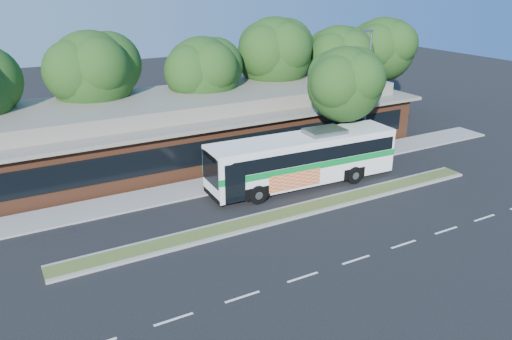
# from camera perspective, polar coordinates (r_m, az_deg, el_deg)

# --- Properties ---
(ground) EXTENTS (120.00, 120.00, 0.00)m
(ground) POSITION_cam_1_polar(r_m,az_deg,el_deg) (27.62, 4.74, -5.46)
(ground) COLOR black
(ground) RESTS_ON ground
(median_strip) EXTENTS (26.00, 1.10, 0.15)m
(median_strip) POSITION_cam_1_polar(r_m,az_deg,el_deg) (28.04, 4.06, -4.84)
(median_strip) COLOR #455122
(median_strip) RESTS_ON ground
(sidewalk) EXTENTS (44.00, 2.60, 0.12)m
(sidewalk) POSITION_cam_1_polar(r_m,az_deg,el_deg) (32.62, -1.45, -0.96)
(sidewalk) COLOR gray
(sidewalk) RESTS_ON ground
(plaza_building) EXTENTS (33.20, 11.20, 4.45)m
(plaza_building) POSITION_cam_1_polar(r_m,az_deg,el_deg) (37.61, -6.15, 5.29)
(plaza_building) COLOR brown
(plaza_building) RESTS_ON ground
(lamp_post) EXTENTS (0.93, 0.18, 9.07)m
(lamp_post) POSITION_cam_1_polar(r_m,az_deg,el_deg) (36.11, 12.52, 8.79)
(lamp_post) COLOR slate
(lamp_post) RESTS_ON ground
(tree_bg_b) EXTENTS (6.69, 6.00, 9.00)m
(tree_bg_b) POSITION_cam_1_polar(r_m,az_deg,el_deg) (37.82, -17.68, 10.76)
(tree_bg_b) COLOR black
(tree_bg_b) RESTS_ON ground
(tree_bg_c) EXTENTS (6.24, 5.60, 8.26)m
(tree_bg_c) POSITION_cam_1_polar(r_m,az_deg,el_deg) (39.30, -5.69, 11.19)
(tree_bg_c) COLOR black
(tree_bg_c) RESTS_ON ground
(tree_bg_d) EXTENTS (6.91, 6.20, 9.37)m
(tree_bg_d) POSITION_cam_1_polar(r_m,az_deg,el_deg) (43.27, 2.52, 13.29)
(tree_bg_d) COLOR black
(tree_bg_d) RESTS_ON ground
(tree_bg_e) EXTENTS (6.47, 5.80, 8.50)m
(tree_bg_e) POSITION_cam_1_polar(r_m,az_deg,el_deg) (45.94, 9.72, 12.63)
(tree_bg_e) COLOR black
(tree_bg_e) RESTS_ON ground
(tree_bg_f) EXTENTS (6.69, 6.00, 8.92)m
(tree_bg_f) POSITION_cam_1_polar(r_m,az_deg,el_deg) (50.55, 14.54, 13.39)
(tree_bg_f) COLOR black
(tree_bg_f) RESTS_ON ground
(transit_bus) EXTENTS (12.51, 3.30, 3.48)m
(transit_bus) POSITION_cam_1_polar(r_m,az_deg,el_deg) (31.27, 5.47, 1.63)
(transit_bus) COLOR white
(transit_bus) RESTS_ON ground
(sidewalk_tree) EXTENTS (5.53, 4.96, 8.23)m
(sidewalk_tree) POSITION_cam_1_polar(r_m,az_deg,el_deg) (34.10, 10.48, 9.86)
(sidewalk_tree) COLOR black
(sidewalk_tree) RESTS_ON ground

